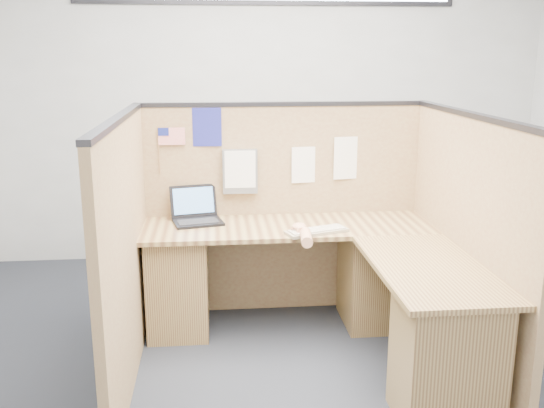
{
  "coord_description": "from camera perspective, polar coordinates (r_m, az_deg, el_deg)",
  "views": [
    {
      "loc": [
        -0.49,
        -3.23,
        1.86
      ],
      "look_at": [
        -0.13,
        0.5,
        0.92
      ],
      "focal_mm": 40.0,
      "sensor_mm": 36.0,
      "label": 1
    }
  ],
  "objects": [
    {
      "name": "paper_left",
      "position": [
        4.32,
        3.18,
        3.7
      ],
      "size": [
        0.2,
        0.03,
        0.26
      ],
      "primitive_type": "cube",
      "rotation": [
        0.0,
        0.0,
        0.12
      ],
      "color": "white",
      "rests_on": "cubicle_partitions"
    },
    {
      "name": "keyboard",
      "position": [
        3.92,
        4.23,
        -2.55
      ],
      "size": [
        0.43,
        0.27,
        0.03
      ],
      "rotation": [
        0.0,
        0.0,
        0.33
      ],
      "color": "gray",
      "rests_on": "l_desk"
    },
    {
      "name": "l_desk",
      "position": [
        3.87,
        4.94,
        -8.32
      ],
      "size": [
        1.95,
        1.75,
        0.73
      ],
      "color": "brown",
      "rests_on": "floor"
    },
    {
      "name": "wall_front",
      "position": [
        1.19,
        19.64,
        -9.75
      ],
      "size": [
        5.0,
        0.0,
        5.0
      ],
      "primitive_type": "plane",
      "rotation": [
        -1.57,
        0.0,
        0.0
      ],
      "color": "#AAAEB0",
      "rests_on": "floor"
    },
    {
      "name": "file_holder",
      "position": [
        4.25,
        -3.03,
        3.1
      ],
      "size": [
        0.24,
        0.05,
        0.31
      ],
      "color": "slate",
      "rests_on": "cubicle_partitions"
    },
    {
      "name": "american_flag",
      "position": [
        4.23,
        -9.7,
        6.16
      ],
      "size": [
        0.19,
        0.01,
        0.32
      ],
      "color": "olive",
      "rests_on": "cubicle_partitions"
    },
    {
      "name": "mouse",
      "position": [
        3.9,
        2.59,
        -2.48
      ],
      "size": [
        0.11,
        0.07,
        0.04
      ],
      "primitive_type": "ellipsoid",
      "rotation": [
        0.0,
        0.0,
        -0.09
      ],
      "color": "silver",
      "rests_on": "l_desk"
    },
    {
      "name": "floor",
      "position": [
        3.76,
        2.76,
        -15.65
      ],
      "size": [
        5.0,
        5.0,
        0.0
      ],
      "primitive_type": "plane",
      "color": "#1E222A",
      "rests_on": "ground"
    },
    {
      "name": "cubicle_partitions",
      "position": [
        3.85,
        1.98,
        -2.48
      ],
      "size": [
        2.06,
        1.83,
        1.53
      ],
      "color": "#875F43",
      "rests_on": "floor"
    },
    {
      "name": "blue_poster",
      "position": [
        4.23,
        -6.14,
        7.21
      ],
      "size": [
        0.2,
        0.01,
        0.27
      ],
      "primitive_type": "cube",
      "rotation": [
        0.0,
        0.0,
        -0.04
      ],
      "color": "navy",
      "rests_on": "cubicle_partitions"
    },
    {
      "name": "laptop",
      "position": [
        4.21,
        -6.98,
        -0.83
      ],
      "size": [
        0.37,
        0.37,
        0.23
      ],
      "rotation": [
        0.0,
        0.0,
        0.22
      ],
      "color": "black",
      "rests_on": "l_desk"
    },
    {
      "name": "paper_right",
      "position": [
        4.37,
        7.33,
        4.33
      ],
      "size": [
        0.24,
        0.04,
        0.3
      ],
      "primitive_type": "cube",
      "rotation": [
        0.0,
        0.0,
        0.15
      ],
      "color": "white",
      "rests_on": "cubicle_partitions"
    },
    {
      "name": "wall_back",
      "position": [
        5.52,
        -0.47,
        9.26
      ],
      "size": [
        5.0,
        0.0,
        5.0
      ],
      "primitive_type": "plane",
      "rotation": [
        1.57,
        0.0,
        0.0
      ],
      "color": "#AAAEB0",
      "rests_on": "floor"
    },
    {
      "name": "hand_forearm",
      "position": [
        3.78,
        3.03,
        -2.84
      ],
      "size": [
        0.11,
        0.37,
        0.08
      ],
      "color": "tan",
      "rests_on": "l_desk"
    }
  ]
}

